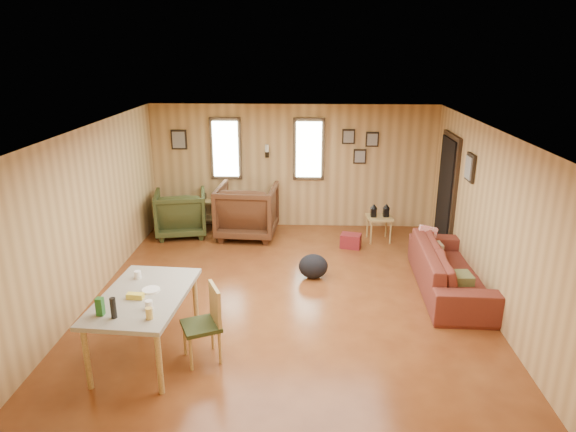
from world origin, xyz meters
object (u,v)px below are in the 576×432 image
Objects in this scene: recliner_brown at (247,208)px; end_table at (210,207)px; dining_table at (143,301)px; recliner_green at (181,211)px; side_table at (380,216)px; sofa at (452,262)px.

recliner_brown is 1.64× the size of end_table.
dining_table is (-0.71, -4.00, 0.16)m from recliner_brown.
dining_table reaches higher than recliner_green.
dining_table is at bearing -88.72° from end_table.
side_table is (3.72, -0.18, 0.01)m from recliner_green.
dining_table reaches higher than end_table.
dining_table reaches higher than sofa.
side_table is (3.26, -0.74, 0.11)m from end_table.
sofa reaches higher than end_table.
recliner_green is 1.41× the size of end_table.
sofa reaches higher than side_table.
recliner_green is 0.60× the size of dining_table.
end_table is (-0.81, 0.60, -0.18)m from recliner_brown.
side_table is 4.99m from dining_table.
end_table is (0.45, 0.56, -0.10)m from recliner_green.
recliner_brown reaches higher than sofa.
recliner_green is (-4.50, 2.19, 0.03)m from sofa.
recliner_brown is at bearing 176.74° from side_table.
recliner_green is at bearing 101.83° from dining_table.
recliner_green is (-1.27, 0.04, -0.08)m from recliner_brown.
sofa is at bearing -68.72° from side_table.
recliner_brown is 1.02m from end_table.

